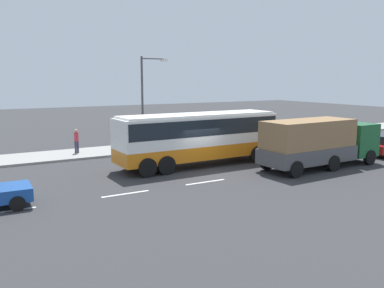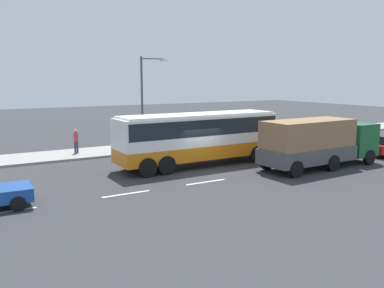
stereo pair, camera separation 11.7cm
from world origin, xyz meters
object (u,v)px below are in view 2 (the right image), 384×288
Objects in this scene: coach_bus at (199,133)px; pedestrian_near_curb at (76,139)px; cargo_truck at (319,141)px; pedestrian_at_crossing at (128,139)px; car_white_minivan at (306,142)px; street_lamp at (145,97)px.

coach_bus reaches higher than pedestrian_near_curb.
cargo_truck is at bearing 48.07° from pedestrian_near_curb.
pedestrian_at_crossing is (-2.24, 6.43, -1.02)m from coach_bus.
pedestrian_at_crossing is (3.61, -1.02, -0.12)m from pedestrian_near_curb.
pedestrian_at_crossing reaches higher than car_white_minivan.
street_lamp reaches higher than car_white_minivan.
coach_bus is 1.55× the size of street_lamp.
street_lamp is (-10.44, 5.96, 3.42)m from car_white_minivan.
street_lamp is at bearing 99.38° from coach_bus.
coach_bus is 2.51× the size of car_white_minivan.
pedestrian_at_crossing is at bearing 152.45° from car_white_minivan.
pedestrian_at_crossing is 3.39m from street_lamp.
cargo_truck is 5.34m from car_white_minivan.
cargo_truck is 16.76m from pedestrian_near_curb.
coach_bus is at bearing -79.64° from street_lamp.
cargo_truck is 1.23× the size of street_lamp.
pedestrian_at_crossing is at bearing 76.59° from pedestrian_near_curb.
pedestrian_near_curb reaches higher than car_white_minivan.
car_white_minivan is at bearing 66.01° from pedestrian_near_curb.
coach_bus reaches higher than pedestrian_at_crossing.
pedestrian_near_curb is (-15.21, 7.53, 0.40)m from car_white_minivan.
coach_bus is 6.88m from pedestrian_at_crossing.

